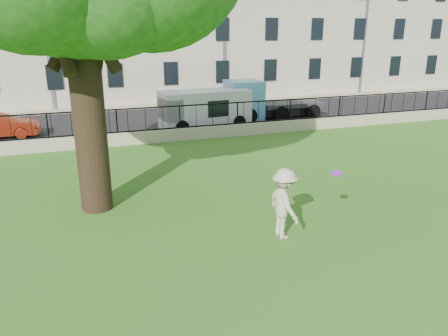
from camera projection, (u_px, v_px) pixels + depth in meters
name	position (u px, v px, depth m)	size (l,w,h in m)	color
ground	(296.00, 253.00, 10.76)	(120.00, 120.00, 0.00)	#346D1A
retaining_wall	(180.00, 134.00, 21.45)	(50.00, 0.40, 0.60)	tan
iron_railing	(180.00, 117.00, 21.19)	(50.00, 0.05, 1.13)	black
street	(162.00, 122.00, 25.77)	(60.00, 9.00, 0.01)	black
sidewalk	(147.00, 106.00, 30.42)	(60.00, 1.40, 0.12)	tan
building_row	(129.00, 5.00, 33.41)	(56.40, 10.40, 13.80)	beige
man	(284.00, 204.00, 11.32)	(1.22, 0.70, 1.89)	beige
frisbee	(337.00, 173.00, 11.05)	(0.27, 0.27, 0.03)	purple
white_van	(205.00, 109.00, 24.01)	(4.87, 1.90, 2.04)	silver
blue_truck	(272.00, 99.00, 26.27)	(5.62, 1.99, 2.35)	#5CA6D9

